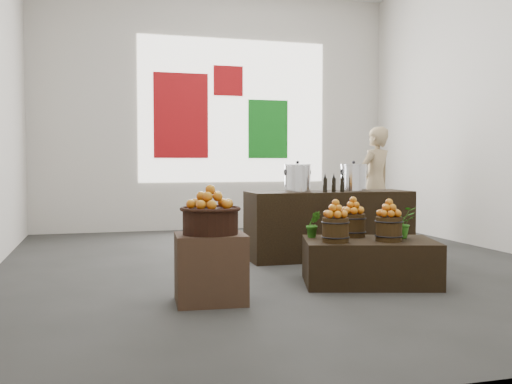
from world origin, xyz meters
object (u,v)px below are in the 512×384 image
object	(u,v)px
display_table	(369,262)
counter	(329,225)
stock_pot_center	(353,178)
stock_pot_left	(297,179)
crate	(211,268)
shopper	(375,183)
wicker_basket	(210,221)

from	to	relation	value
display_table	counter	xyz separation A→B (m)	(0.20, 1.43, 0.19)
display_table	stock_pot_center	world-z (taller)	stock_pot_center
stock_pot_left	stock_pot_center	world-z (taller)	same
crate	counter	world-z (taller)	counter
crate	display_table	world-z (taller)	crate
display_table	counter	world-z (taller)	counter
counter	shopper	size ratio (longest dim) A/B	1.17
crate	stock_pot_center	distance (m)	2.77
crate	display_table	size ratio (longest dim) A/B	0.47
stock_pot_left	wicker_basket	bearing A→B (deg)	-128.02
crate	wicker_basket	xyz separation A→B (m)	(0.00, 0.00, 0.38)
counter	stock_pot_left	size ratio (longest dim) A/B	6.47
wicker_basket	stock_pot_center	size ratio (longest dim) A/B	1.49
wicker_basket	counter	bearing A→B (deg)	44.68
crate	stock_pot_left	size ratio (longest dim) A/B	1.86
wicker_basket	stock_pot_center	world-z (taller)	stock_pot_center
counter	stock_pot_center	bearing A→B (deg)	-0.00
wicker_basket	shopper	bearing A→B (deg)	45.41
shopper	stock_pot_center	bearing A→B (deg)	30.20
crate	wicker_basket	bearing A→B (deg)	0.00
stock_pot_left	stock_pot_center	size ratio (longest dim) A/B	1.00
display_table	counter	distance (m)	1.46
wicker_basket	counter	world-z (taller)	counter
display_table	stock_pot_center	xyz separation A→B (m)	(0.50, 1.43, 0.73)
crate	shopper	size ratio (longest dim) A/B	0.34
stock_pot_left	shopper	world-z (taller)	shopper
wicker_basket	counter	distance (m)	2.48
stock_pot_center	shopper	distance (m)	1.69
stock_pot_center	stock_pot_left	bearing A→B (deg)	179.68
stock_pot_left	crate	bearing A→B (deg)	-128.02
wicker_basket	display_table	bearing A→B (deg)	10.97
counter	display_table	bearing A→B (deg)	-97.47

